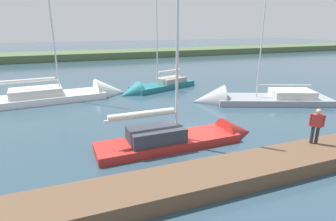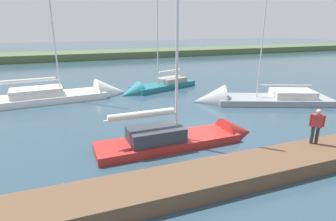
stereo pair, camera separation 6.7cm
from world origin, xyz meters
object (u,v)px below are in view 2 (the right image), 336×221
(sailboat_outer_mooring, at_px, (154,89))
(person_on_dock, at_px, (317,124))
(sailboat_inner_slip, at_px, (75,96))
(sailboat_behind_pier, at_px, (190,139))
(sailboat_far_right, at_px, (246,101))

(sailboat_outer_mooring, relative_size, person_on_dock, 5.58)
(sailboat_inner_slip, bearing_deg, person_on_dock, -62.18)
(sailboat_outer_mooring, bearing_deg, person_on_dock, 79.24)
(sailboat_outer_mooring, distance_m, person_on_dock, 15.65)
(sailboat_inner_slip, bearing_deg, sailboat_outer_mooring, -1.77)
(sailboat_outer_mooring, distance_m, sailboat_inner_slip, 7.04)
(sailboat_behind_pier, height_order, sailboat_inner_slip, sailboat_inner_slip)
(sailboat_behind_pier, xyz_separation_m, person_on_dock, (-4.60, 3.39, 1.37))
(sailboat_outer_mooring, distance_m, sailboat_behind_pier, 12.09)
(sailboat_outer_mooring, bearing_deg, sailboat_behind_pier, 60.28)
(sailboat_behind_pier, bearing_deg, person_on_dock, -37.85)
(sailboat_far_right, height_order, person_on_dock, sailboat_far_right)
(sailboat_outer_mooring, xyz_separation_m, sailboat_inner_slip, (7.02, 0.45, 0.12))
(sailboat_outer_mooring, height_order, sailboat_inner_slip, sailboat_inner_slip)
(sailboat_far_right, distance_m, person_on_dock, 9.26)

